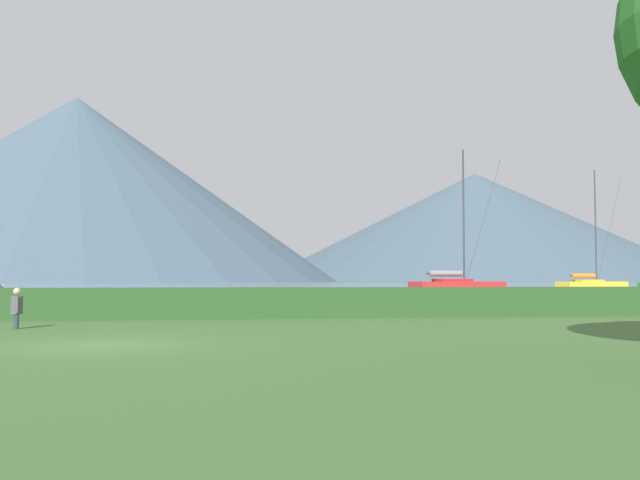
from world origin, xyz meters
TOP-DOWN VIEW (x-y plane):
  - ground_plane at (0.00, 0.00)m, footprint 1000.00×1000.00m
  - harbor_water at (0.00, 137.00)m, footprint 320.00×246.00m
  - hedge_line at (0.00, 11.00)m, footprint 80.00×1.20m
  - sailboat_slip_4 at (43.65, 56.47)m, footprint 8.80×3.65m
  - sailboat_slip_5 at (23.62, 42.64)m, footprint 9.42×4.09m
  - person_seated_viewer at (-3.35, 6.14)m, footprint 0.36×0.55m
  - distant_hill_west_ridge at (165.31, 411.79)m, footprint 265.68×265.68m
  - distant_hill_central_peak at (-56.93, 325.05)m, footprint 236.90×236.90m

SIDE VIEW (x-z plane):
  - ground_plane at x=0.00m, z-range 0.00..0.00m
  - harbor_water at x=0.00m, z-range 0.00..0.00m
  - hedge_line at x=0.00m, z-range 0.00..1.18m
  - person_seated_viewer at x=-3.35m, z-range 0.06..1.31m
  - sailboat_slip_4 at x=43.65m, z-range -5.94..7.42m
  - sailboat_slip_5 at x=23.62m, z-range -5.54..7.10m
  - distant_hill_west_ridge at x=165.31m, z-range 0.00..66.03m
  - distant_hill_central_peak at x=-56.93m, z-range 0.00..83.81m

